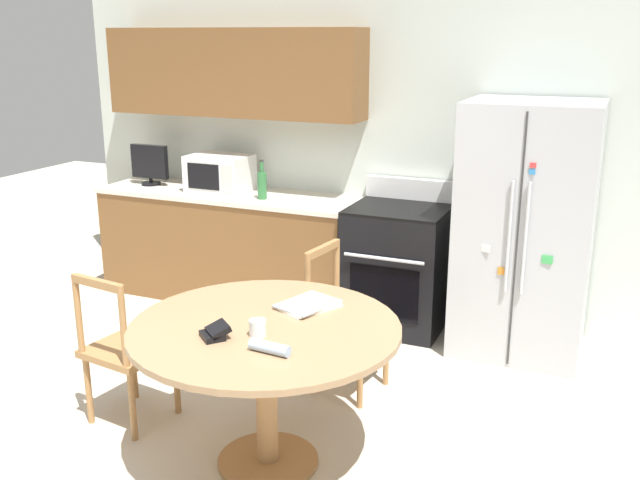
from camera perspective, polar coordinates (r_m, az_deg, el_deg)
ground_plane at (r=3.81m, az=-9.93°, el=-18.12°), size 14.00×14.00×0.00m
back_wall at (r=5.64m, az=1.29°, el=9.17°), size 5.20×0.44×2.60m
kitchen_counter at (r=5.94m, az=-7.20°, el=-0.42°), size 2.19×0.64×0.90m
refrigerator at (r=5.00m, az=16.10°, el=0.79°), size 0.86×0.77×1.72m
oven_range at (r=5.34m, az=6.26°, el=-2.09°), size 0.71×0.68×1.08m
microwave at (r=5.86m, az=-8.02°, el=5.32°), size 0.49×0.36×0.29m
countertop_tv at (r=6.20m, az=-13.47°, el=5.96°), size 0.34×0.16×0.34m
counter_bottle at (r=5.53m, az=-4.66°, el=4.47°), size 0.07×0.07×0.30m
dining_table at (r=3.56m, az=-4.38°, el=-8.73°), size 1.33×1.33×0.77m
dining_chair_far at (r=4.38m, az=2.01°, el=-6.64°), size 0.47×0.47×0.90m
dining_chair_left at (r=4.17m, az=-15.25°, el=-8.50°), size 0.48×0.48×0.90m
candle_glass at (r=3.38m, az=-5.00°, el=-7.11°), size 0.08×0.08×0.08m
folded_napkin at (r=3.20m, az=-4.06°, el=-8.58°), size 0.20×0.07×0.05m
wallet at (r=3.38m, az=-8.38°, el=-7.33°), size 0.17×0.17×0.07m
mail_stack at (r=3.71m, az=-0.99°, el=-5.21°), size 0.34×0.37×0.02m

